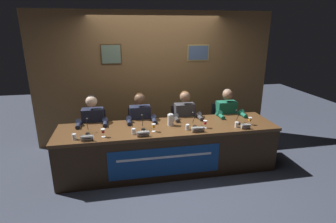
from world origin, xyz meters
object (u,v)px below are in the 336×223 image
at_px(chair_far_left, 95,136).
at_px(chair_center_left, 140,133).
at_px(chair_center_right, 183,130).
at_px(microphone_center_right, 194,122).
at_px(microphone_center_left, 143,125).
at_px(juice_glass_center_left, 154,126).
at_px(water_pitcher_central, 171,120).
at_px(water_cup_far_left, 74,137).
at_px(water_cup_center_right, 187,127).
at_px(juice_glass_center_right, 205,123).
at_px(panelist_far_right, 228,117).
at_px(conference_table, 169,142).
at_px(water_cup_center_left, 134,132).
at_px(juice_glass_far_left, 103,131).
at_px(microphone_far_left, 87,129).
at_px(water_cup_far_right, 237,125).
at_px(nameplate_center_left, 143,134).
at_px(chair_far_right, 223,127).
at_px(nameplate_center_right, 198,129).
at_px(microphone_far_right, 238,119).
at_px(nameplate_far_left, 87,138).
at_px(nameplate_far_right, 246,126).
at_px(juice_glass_far_right, 250,120).
at_px(panelist_far_left, 93,125).
at_px(panelist_center_right, 186,119).

relative_size(chair_far_left, chair_center_left, 1.00).
bearing_deg(chair_center_right, microphone_center_right, -88.92).
bearing_deg(microphone_center_left, chair_center_right, 39.25).
bearing_deg(juice_glass_center_left, water_pitcher_central, 35.00).
relative_size(water_cup_far_left, water_cup_center_right, 1.00).
relative_size(juice_glass_center_right, panelist_far_right, 0.10).
relative_size(conference_table, microphone_center_right, 16.31).
bearing_deg(conference_table, water_cup_center_left, -169.09).
distance_m(juice_glass_far_left, water_cup_center_left, 0.45).
bearing_deg(water_cup_center_right, microphone_far_left, 174.61).
bearing_deg(conference_table, water_cup_far_right, -6.66).
relative_size(nameplate_center_left, chair_far_right, 0.21).
bearing_deg(microphone_far_left, water_pitcher_central, 4.16).
relative_size(nameplate_center_right, chair_far_right, 0.22).
height_order(conference_table, chair_center_left, chair_center_left).
bearing_deg(panelist_far_right, water_cup_center_right, -146.37).
bearing_deg(water_pitcher_central, microphone_far_right, -6.56).
relative_size(nameplate_far_left, water_cup_far_left, 2.08).
distance_m(nameplate_center_right, nameplate_far_right, 0.78).
relative_size(microphone_far_left, water_cup_center_left, 2.54).
bearing_deg(juice_glass_center_left, panelist_far_right, 22.34).
relative_size(juice_glass_center_left, water_pitcher_central, 0.59).
height_order(juice_glass_far_left, chair_center_right, chair_center_right).
bearing_deg(juice_glass_far_right, water_cup_far_left, -178.22).
bearing_deg(juice_glass_far_left, water_cup_center_right, 2.05).
bearing_deg(microphone_far_right, nameplate_center_right, -163.22).
bearing_deg(nameplate_center_left, microphone_far_right, 8.67).
xyz_separation_m(panelist_far_left, nameplate_center_left, (0.77, -0.76, 0.10)).
distance_m(panelist_center_right, microphone_far_right, 0.93).
distance_m(juice_glass_far_left, water_cup_far_left, 0.40).
bearing_deg(microphone_far_right, water_pitcher_central, 173.44).
height_order(conference_table, microphone_far_left, microphone_far_left).
distance_m(water_cup_far_left, water_cup_far_right, 2.49).
bearing_deg(juice_glass_center_left, microphone_center_left, 137.54).
distance_m(juice_glass_center_right, water_cup_far_right, 0.52).
height_order(water_cup_far_left, microphone_far_left, microphone_far_left).
distance_m(water_cup_far_left, water_cup_center_right, 1.68).
height_order(water_cup_far_left, nameplate_far_right, water_cup_far_left).
relative_size(conference_table, juice_glass_center_right, 28.44).
relative_size(panelist_far_left, water_cup_far_left, 14.26).
bearing_deg(nameplate_center_left, nameplate_center_right, 1.02).
distance_m(water_cup_center_left, microphone_center_right, 1.00).
relative_size(chair_far_left, nameplate_far_right, 5.84).
height_order(microphone_far_left, nameplate_far_right, microphone_far_left).
height_order(panelist_far_left, microphone_center_left, panelist_far_left).
xyz_separation_m(juice_glass_center_right, chair_far_right, (0.65, 0.80, -0.42)).
distance_m(juice_glass_far_left, nameplate_center_right, 1.42).
bearing_deg(microphone_center_left, nameplate_far_left, -159.75).
height_order(panelist_center_right, water_cup_far_right, panelist_center_right).
distance_m(panelist_far_left, nameplate_center_right, 1.78).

